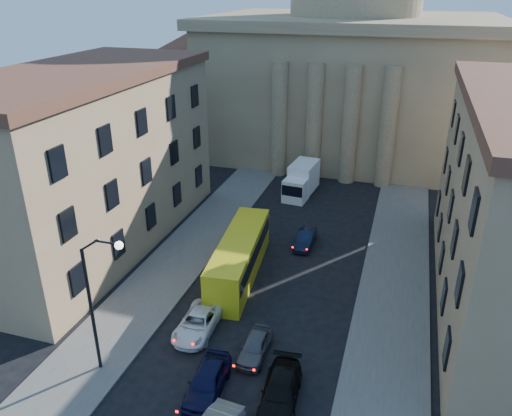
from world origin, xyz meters
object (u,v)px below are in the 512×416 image
at_px(street_lamp, 97,295).
at_px(box_truck, 301,181).
at_px(car_left_near, 207,381).
at_px(city_bus, 239,256).

xyz_separation_m(street_lamp, box_truck, (4.90, 29.44, -3.74)).
relative_size(car_left_near, city_bus, 0.39).
bearing_deg(city_bus, street_lamp, -113.66).
relative_size(street_lamp, box_truck, 1.44).
bearing_deg(box_truck, city_bus, -87.84).
distance_m(car_left_near, box_truck, 29.30).
height_order(street_lamp, city_bus, street_lamp).
relative_size(car_left_near, box_truck, 0.74).
xyz_separation_m(city_bus, box_truck, (0.98, 17.27, -0.16)).
distance_m(street_lamp, car_left_near, 7.65).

